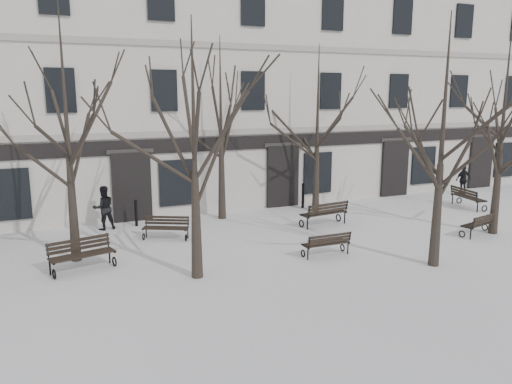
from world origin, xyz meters
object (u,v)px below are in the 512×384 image
tree_2 (444,112)px  bench_5 (467,197)px  tree_3 (504,109)px  bench_0 (82,254)px  tree_1 (194,119)px  bench_2 (480,223)px  bench_3 (166,227)px  bench_1 (327,243)px  bench_4 (325,213)px

tree_2 → bench_5: (7.14, 5.64, -4.23)m
tree_3 → bench_0: 15.54m
tree_1 → tree_3: (11.79, 0.03, 0.12)m
tree_1 → bench_2: tree_1 is taller
bench_2 → bench_3: 11.80m
bench_0 → bench_3: bench_0 is taller
bench_1 → bench_2: size_ratio=0.92×
bench_4 → bench_5: size_ratio=1.05×
tree_2 → bench_5: size_ratio=3.86×
bench_2 → bench_5: 4.86m
bench_0 → bench_2: 14.28m
tree_2 → bench_3: 10.28m
bench_1 → bench_3: bench_3 is taller
bench_1 → bench_5: 10.39m
bench_0 → bench_3: size_ratio=1.17×
tree_1 → bench_1: 6.11m
bench_1 → bench_0: bearing=-13.5°
bench_1 → bench_2: (6.61, -0.15, 0.02)m
tree_2 → bench_0: (-10.15, 3.85, -4.23)m
tree_3 → bench_4: 7.65m
bench_2 → bench_5: bench_5 is taller
tree_1 → bench_5: tree_1 is taller
tree_1 → bench_4: tree_1 is taller
bench_1 → bench_2: 6.62m
bench_1 → tree_1: bearing=2.0°
tree_1 → bench_5: size_ratio=3.72×
bench_4 → tree_1: bearing=21.6°
bench_2 → bench_0: bearing=-21.1°
bench_0 → tree_3: bearing=-21.8°
bench_0 → bench_5: 17.38m
bench_2 → bench_5: bearing=-143.8°
tree_2 → bench_5: bearing=38.3°
tree_1 → tree_3: bearing=0.2°
tree_3 → bench_2: bearing=-179.3°
tree_3 → bench_3: (-11.73, 4.19, -4.26)m
tree_2 → bench_2: 6.18m
bench_5 → bench_0: bearing=104.3°
bench_4 → bench_0: bearing=2.3°
bench_0 → bench_1: bearing=-27.7°
tree_1 → tree_2: bearing=-15.1°
tree_3 → bench_4: (-5.39, 3.49, -4.16)m
tree_2 → tree_3: tree_2 is taller
bench_1 → bench_3: 5.99m
tree_1 → bench_3: size_ratio=4.26×
bench_5 → bench_4: bearing=99.9°
bench_0 → bench_4: bearing=-5.0°
bench_0 → bench_1: 7.74m
tree_3 → bench_2: (-0.70, -0.01, -4.25)m
bench_2 → bench_4: bearing=-50.1°
bench_0 → bench_3: (3.11, 2.28, -0.07)m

